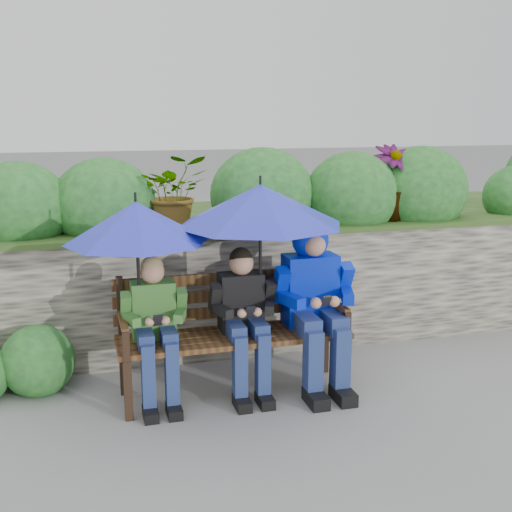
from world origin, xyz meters
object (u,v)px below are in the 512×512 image
object	(u,v)px
boy_left	(155,323)
park_bench	(232,325)
umbrella_right	(260,205)
boy_middle	(244,314)
umbrella_left	(136,222)
boy_right	(314,293)

from	to	relation	value
boy_left	park_bench	bearing A→B (deg)	6.86
umbrella_right	boy_middle	bearing A→B (deg)	-161.28
boy_middle	park_bench	bearing A→B (deg)	136.48
boy_left	umbrella_left	bearing A→B (deg)	158.14
boy_middle	umbrella_right	size ratio (longest dim) A/B	0.89
boy_middle	umbrella_right	distance (m)	0.76
boy_left	umbrella_right	xyz separation A→B (m)	(0.74, 0.04, 0.76)
boy_middle	umbrella_left	distance (m)	0.98
umbrella_left	umbrella_right	world-z (taller)	umbrella_right
umbrella_left	umbrella_right	size ratio (longest dim) A/B	0.81
boy_left	boy_right	world-z (taller)	boy_right
park_bench	boy_left	size ratio (longest dim) A/B	1.60
park_bench	boy_middle	distance (m)	0.14
boy_left	boy_right	bearing A→B (deg)	-0.21
umbrella_left	boy_left	bearing A→B (deg)	-21.86
boy_left	boy_middle	bearing A→B (deg)	-0.23
boy_left	umbrella_left	distance (m)	0.69
boy_middle	boy_right	size ratio (longest dim) A/B	0.87
boy_right	umbrella_right	bearing A→B (deg)	173.36
park_bench	boy_middle	size ratio (longest dim) A/B	1.56
boy_left	umbrella_left	world-z (taller)	umbrella_left
park_bench	umbrella_right	bearing A→B (deg)	-6.93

